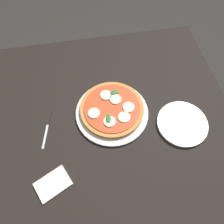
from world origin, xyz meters
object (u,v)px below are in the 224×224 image
Objects in this scene: pizza at (112,108)px; napkin at (53,184)px; serving_tray at (112,112)px; knife at (48,124)px; plate_white at (182,124)px; dining_table at (95,131)px.

pizza reaches higher than napkin.
serving_tray is 0.29m from knife.
knife is (-0.30, -0.02, -0.02)m from pizza.
plate_white is 0.60m from napkin.
pizza is at bearing 157.41° from plate_white.
plate_white is (0.30, -0.12, -0.02)m from pizza.
dining_table is 9.87× the size of napkin.
napkin is (-0.19, -0.23, 0.10)m from dining_table.
dining_table is 7.20× the size of knife.
napkin reaches higher than dining_table.
dining_table is at bearing -152.82° from pizza.
napkin is at bearing -136.20° from serving_tray.
dining_table is at bearing 168.85° from plate_white.
pizza reaches higher than plate_white.
dining_table is 3.86× the size of serving_tray.
pizza is 1.29× the size of plate_white.
napkin is at bearing -164.75° from plate_white.
napkin is (-0.58, -0.16, -0.00)m from plate_white.
pizza is at bearing 80.60° from serving_tray.
plate_white is at bearing -22.59° from pizza.
pizza is (0.09, 0.05, 0.12)m from dining_table.
serving_tray is at bearing 21.97° from dining_table.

